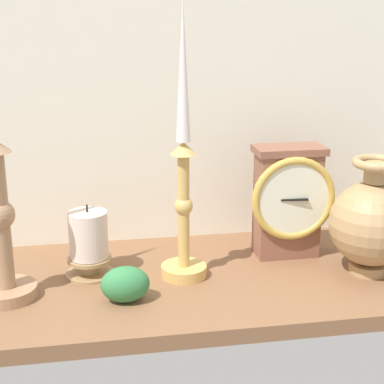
{
  "coord_description": "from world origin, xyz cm",
  "views": [
    {
      "loc": [
        -17.03,
        -88.44,
        41.25
      ],
      "look_at": [
        -1.58,
        0.0,
        14.0
      ],
      "focal_mm": 56.95,
      "sensor_mm": 36.0,
      "label": 1
    }
  ],
  "objects_px": {
    "mantel_clock": "(288,200)",
    "pillar_candle_front": "(89,243)",
    "candlestick_tall_left": "(183,180)",
    "brass_vase_bulbous": "(372,222)"
  },
  "relations": [
    {
      "from": "mantel_clock",
      "to": "pillar_candle_front",
      "type": "distance_m",
      "value": 0.34
    },
    {
      "from": "candlestick_tall_left",
      "to": "mantel_clock",
      "type": "bearing_deg",
      "value": 15.06
    },
    {
      "from": "mantel_clock",
      "to": "brass_vase_bulbous",
      "type": "relative_size",
      "value": 1.01
    },
    {
      "from": "mantel_clock",
      "to": "pillar_candle_front",
      "type": "relative_size",
      "value": 1.62
    },
    {
      "from": "mantel_clock",
      "to": "pillar_candle_front",
      "type": "xyz_separation_m",
      "value": [
        -0.34,
        -0.02,
        -0.05
      ]
    },
    {
      "from": "pillar_candle_front",
      "to": "brass_vase_bulbous",
      "type": "bearing_deg",
      "value": -8.66
    },
    {
      "from": "pillar_candle_front",
      "to": "candlestick_tall_left",
      "type": "bearing_deg",
      "value": -10.58
    },
    {
      "from": "mantel_clock",
      "to": "candlestick_tall_left",
      "type": "bearing_deg",
      "value": -164.94
    },
    {
      "from": "mantel_clock",
      "to": "candlestick_tall_left",
      "type": "relative_size",
      "value": 0.44
    },
    {
      "from": "candlestick_tall_left",
      "to": "pillar_candle_front",
      "type": "xyz_separation_m",
      "value": [
        -0.15,
        0.03,
        -0.11
      ]
    }
  ]
}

